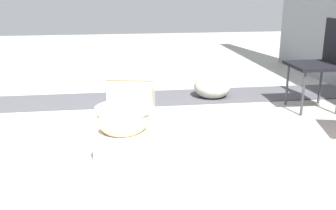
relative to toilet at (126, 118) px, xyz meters
name	(u,v)px	position (x,y,z in m)	size (l,w,h in m)	color
ground_plane	(132,146)	(0.01, 0.03, -0.22)	(14.00, 14.00, 0.00)	#A8A59E
gravel_strip	(173,97)	(-1.22, 0.53, -0.21)	(0.56, 8.00, 0.01)	#4C4C51
toilet	(126,118)	(0.00, 0.00, 0.00)	(0.70, 0.51, 0.52)	beige
folding_chair_left	(326,55)	(-0.65, 1.86, 0.29)	(0.45, 0.45, 0.83)	black
boulder_near	(212,87)	(-1.16, 0.93, -0.10)	(0.38, 0.35, 0.24)	#ADA899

